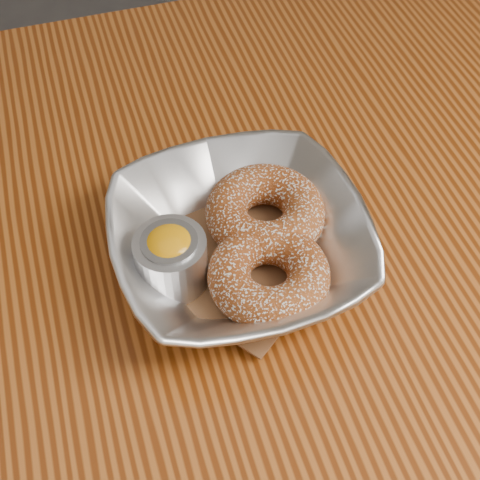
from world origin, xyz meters
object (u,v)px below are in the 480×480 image
object	(u,v)px
donut_back	(265,212)
donut_front	(269,275)
ramekin	(171,258)
serving_bowl	(240,243)
table	(279,297)

from	to	relation	value
donut_back	donut_front	world-z (taller)	donut_back
ramekin	serving_bowl	bearing A→B (deg)	6.03
table	serving_bowl	xyz separation A→B (m)	(-0.05, -0.02, 0.13)
table	ramekin	distance (m)	0.17
donut_back	donut_front	size ratio (longest dim) A/B	1.05
donut_front	ramekin	xyz separation A→B (m)	(-0.07, 0.03, 0.01)
table	serving_bowl	size ratio (longest dim) A/B	5.57
serving_bowl	table	bearing A→B (deg)	18.14
serving_bowl	donut_back	size ratio (longest dim) A/B	2.05
serving_bowl	ramekin	size ratio (longest dim) A/B	3.63
serving_bowl	ramekin	xyz separation A→B (m)	(-0.06, -0.01, 0.01)
donut_back	table	bearing A→B (deg)	-30.41
donut_front	donut_back	bearing A→B (deg)	73.90
ramekin	donut_back	bearing A→B (deg)	18.48
table	donut_front	xyz separation A→B (m)	(-0.03, -0.06, 0.13)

